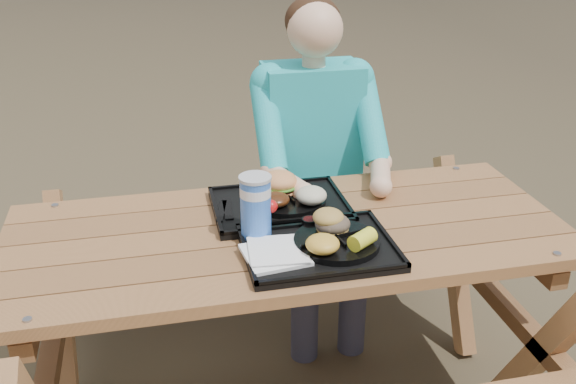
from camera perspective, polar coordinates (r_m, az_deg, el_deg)
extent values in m
cube|color=black|center=(1.94, 2.73, -5.04)|extent=(0.45, 0.35, 0.02)
cube|color=black|center=(2.18, -0.72, -1.35)|extent=(0.45, 0.35, 0.02)
cylinder|color=black|center=(1.94, 4.35, -4.41)|extent=(0.26, 0.26, 0.02)
cylinder|color=black|center=(2.19, -0.01, -0.69)|extent=(0.26, 0.26, 0.02)
cube|color=white|center=(1.87, -1.15, -5.49)|extent=(0.20, 0.20, 0.02)
cylinder|color=blue|center=(1.95, -2.88, -1.42)|extent=(0.09, 0.09, 0.19)
cylinder|color=black|center=(2.03, 1.92, -2.76)|extent=(0.05, 0.05, 0.03)
cylinder|color=yellow|center=(2.04, 3.69, -2.65)|extent=(0.05, 0.05, 0.03)
ellipsoid|color=gold|center=(1.85, 3.09, -4.63)|extent=(0.10, 0.10, 0.05)
cube|color=black|center=(2.15, -5.39, -1.51)|extent=(0.03, 0.15, 0.01)
ellipsoid|color=#44200D|center=(2.12, -1.13, -0.68)|extent=(0.09, 0.09, 0.04)
ellipsoid|color=beige|center=(2.13, 2.08, -0.30)|extent=(0.10, 0.10, 0.06)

